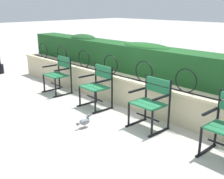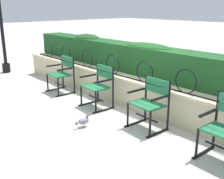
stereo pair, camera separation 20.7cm
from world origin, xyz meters
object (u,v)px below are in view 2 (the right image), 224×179
park_chair_centre_right (150,102)px  pigeon_near_chairs (84,121)px  park_chair_centre_left (99,85)px  park_chair_leftmost (62,73)px  lamppost (0,14)px

park_chair_centre_right → pigeon_near_chairs: size_ratio=2.97×
park_chair_centre_left → park_chair_leftmost: bearing=-179.7°
park_chair_leftmost → pigeon_near_chairs: park_chair_leftmost is taller
park_chair_centre_right → pigeon_near_chairs: park_chair_centre_right is taller
park_chair_centre_left → park_chair_centre_right: (1.39, -0.00, -0.00)m
park_chair_centre_left → lamppost: lamppost is taller
park_chair_centre_left → park_chair_centre_right: 1.39m
park_chair_centre_left → lamppost: 4.53m
pigeon_near_chairs → lamppost: (-4.95, 0.60, 1.67)m
park_chair_leftmost → lamppost: bearing=-175.4°
park_chair_leftmost → lamppost: 3.23m
park_chair_leftmost → park_chair_centre_left: 1.39m
pigeon_near_chairs → park_chair_centre_right: bearing=47.6°
park_chair_leftmost → pigeon_near_chairs: bearing=-22.6°
park_chair_leftmost → lamppost: size_ratio=0.26×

